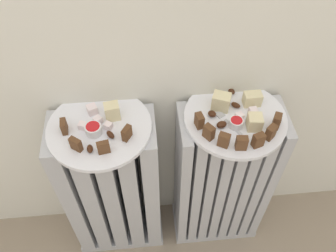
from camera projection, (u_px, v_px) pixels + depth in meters
name	position (u px, v px, depth m)	size (l,w,h in m)	color
radiator_left	(114.00, 190.00, 1.19)	(0.31, 0.16, 0.63)	#B2B2B7
radiator_right	(221.00, 181.00, 1.21)	(0.31, 0.16, 0.63)	#B2B2B7
plate_left	(99.00, 128.00, 0.94)	(0.28, 0.28, 0.01)	white
plate_right	(235.00, 118.00, 0.96)	(0.28, 0.28, 0.01)	white
dark_cake_slice_left_0	(64.00, 126.00, 0.91)	(0.03, 0.01, 0.04)	#56351E
dark_cake_slice_left_1	(76.00, 144.00, 0.87)	(0.03, 0.01, 0.04)	#56351E
dark_cake_slice_left_2	(103.00, 147.00, 0.87)	(0.03, 0.01, 0.04)	#56351E
dark_cake_slice_left_3	(127.00, 133.00, 0.90)	(0.03, 0.01, 0.04)	#56351E
marble_cake_slice_left_0	(112.00, 111.00, 0.93)	(0.04, 0.03, 0.05)	beige
turkish_delight_left_0	(98.00, 120.00, 0.93)	(0.02, 0.02, 0.02)	white
turkish_delight_left_1	(92.00, 110.00, 0.95)	(0.02, 0.02, 0.02)	white
turkish_delight_left_2	(108.00, 126.00, 0.92)	(0.02, 0.02, 0.02)	white
turkish_delight_left_3	(83.00, 126.00, 0.92)	(0.02, 0.02, 0.02)	white
medjool_date_left_0	(110.00, 135.00, 0.91)	(0.03, 0.01, 0.02)	#3D1E0F
medjool_date_left_1	(90.00, 149.00, 0.88)	(0.02, 0.01, 0.02)	#3D1E0F
jam_bowl_left	(93.00, 129.00, 0.91)	(0.04, 0.04, 0.03)	white
dark_cake_slice_right_0	(199.00, 121.00, 0.92)	(0.03, 0.02, 0.04)	#56351E
dark_cake_slice_right_1	(209.00, 132.00, 0.89)	(0.03, 0.02, 0.04)	#56351E
dark_cake_slice_right_2	(224.00, 140.00, 0.88)	(0.03, 0.02, 0.04)	#56351E
dark_cake_slice_right_3	(242.00, 143.00, 0.87)	(0.03, 0.02, 0.04)	#56351E
dark_cake_slice_right_4	(258.00, 140.00, 0.88)	(0.03, 0.02, 0.04)	#56351E
dark_cake_slice_right_5	(271.00, 132.00, 0.89)	(0.03, 0.02, 0.04)	#56351E
dark_cake_slice_right_6	(277.00, 121.00, 0.92)	(0.03, 0.02, 0.04)	#56351E
marble_cake_slice_right_0	(221.00, 102.00, 0.96)	(0.05, 0.04, 0.05)	beige
marble_cake_slice_right_1	(255.00, 122.00, 0.92)	(0.04, 0.04, 0.04)	beige
marble_cake_slice_right_2	(252.00, 99.00, 0.97)	(0.05, 0.03, 0.04)	beige
turkish_delight_right_0	(239.00, 116.00, 0.94)	(0.02, 0.02, 0.02)	white
turkish_delight_right_1	(253.00, 112.00, 0.95)	(0.02, 0.02, 0.02)	white
medjool_date_right_0	(212.00, 114.00, 0.95)	(0.02, 0.02, 0.02)	#3D1E0F
medjool_date_right_1	(222.00, 125.00, 0.93)	(0.03, 0.02, 0.02)	#3D1E0F
medjool_date_right_2	(236.00, 105.00, 0.97)	(0.03, 0.01, 0.01)	#3D1E0F
medjool_date_right_3	(231.00, 91.00, 1.01)	(0.03, 0.02, 0.01)	#3D1E0F
jam_bowl_right	(236.00, 123.00, 0.92)	(0.04, 0.04, 0.02)	white
fork	(227.00, 121.00, 0.94)	(0.06, 0.09, 0.00)	#B7B7BC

